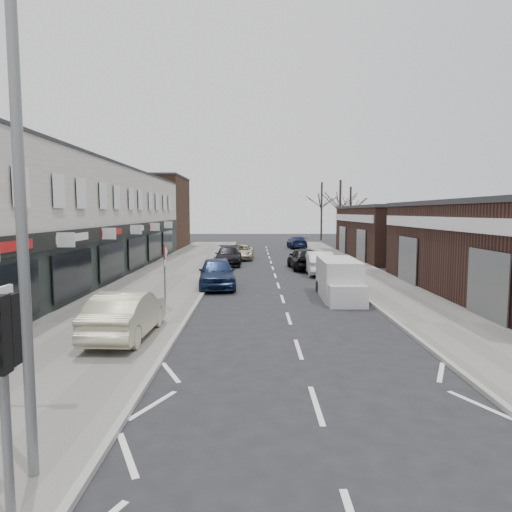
{
  "coord_description": "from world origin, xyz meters",
  "views": [
    {
      "loc": [
        -1.31,
        -7.43,
        4.12
      ],
      "look_at": [
        -1.28,
        8.39,
        2.6
      ],
      "focal_mm": 32.0,
      "sensor_mm": 36.0,
      "label": 1
    }
  ],
  "objects_px": {
    "parked_car_left_c": "(241,252)",
    "parked_car_right_a": "(319,263)",
    "parked_car_right_c": "(297,242)",
    "sedan_on_pavement": "(126,314)",
    "parked_car_right_b": "(304,258)",
    "parked_car_left_a": "(217,273)",
    "traffic_light": "(2,353)",
    "white_van": "(339,280)",
    "parked_car_left_b": "(228,256)",
    "warning_sign": "(165,257)",
    "pedestrian": "(5,314)",
    "street_lamp": "(31,177)"
  },
  "relations": [
    {
      "from": "street_lamp",
      "to": "parked_car_left_a",
      "type": "height_order",
      "value": "street_lamp"
    },
    {
      "from": "white_van",
      "to": "street_lamp",
      "type": "bearing_deg",
      "value": -114.71
    },
    {
      "from": "parked_car_left_b",
      "to": "parked_car_left_c",
      "type": "bearing_deg",
      "value": 77.74
    },
    {
      "from": "white_van",
      "to": "parked_car_left_b",
      "type": "height_order",
      "value": "white_van"
    },
    {
      "from": "street_lamp",
      "to": "sedan_on_pavement",
      "type": "height_order",
      "value": "street_lamp"
    },
    {
      "from": "traffic_light",
      "to": "street_lamp",
      "type": "height_order",
      "value": "street_lamp"
    },
    {
      "from": "traffic_light",
      "to": "pedestrian",
      "type": "height_order",
      "value": "traffic_light"
    },
    {
      "from": "parked_car_left_b",
      "to": "parked_car_left_a",
      "type": "bearing_deg",
      "value": -90.95
    },
    {
      "from": "traffic_light",
      "to": "warning_sign",
      "type": "relative_size",
      "value": 1.15
    },
    {
      "from": "sedan_on_pavement",
      "to": "parked_car_right_c",
      "type": "height_order",
      "value": "sedan_on_pavement"
    },
    {
      "from": "pedestrian",
      "to": "parked_car_left_a",
      "type": "height_order",
      "value": "pedestrian"
    },
    {
      "from": "white_van",
      "to": "parked_car_right_a",
      "type": "distance_m",
      "value": 8.53
    },
    {
      "from": "traffic_light",
      "to": "white_van",
      "type": "distance_m",
      "value": 17.78
    },
    {
      "from": "parked_car_left_c",
      "to": "parked_car_right_b",
      "type": "xyz_separation_m",
      "value": [
        4.74,
        -6.94,
        0.17
      ]
    },
    {
      "from": "white_van",
      "to": "parked_car_left_b",
      "type": "distance_m",
      "value": 15.09
    },
    {
      "from": "white_van",
      "to": "parked_car_right_c",
      "type": "relative_size",
      "value": 1.02
    },
    {
      "from": "traffic_light",
      "to": "white_van",
      "type": "xyz_separation_m",
      "value": [
        7.11,
        16.22,
        -1.53
      ]
    },
    {
      "from": "traffic_light",
      "to": "parked_car_left_b",
      "type": "bearing_deg",
      "value": 88.09
    },
    {
      "from": "pedestrian",
      "to": "parked_car_left_a",
      "type": "bearing_deg",
      "value": -110.1
    },
    {
      "from": "parked_car_right_b",
      "to": "parked_car_left_a",
      "type": "bearing_deg",
      "value": 51.01
    },
    {
      "from": "white_van",
      "to": "sedan_on_pavement",
      "type": "height_order",
      "value": "white_van"
    },
    {
      "from": "parked_car_left_c",
      "to": "parked_car_right_a",
      "type": "bearing_deg",
      "value": -58.73
    },
    {
      "from": "street_lamp",
      "to": "parked_car_right_a",
      "type": "bearing_deg",
      "value": 72.42
    },
    {
      "from": "parked_car_right_b",
      "to": "parked_car_right_c",
      "type": "xyz_separation_m",
      "value": [
        1.3,
        19.35,
        -0.11
      ]
    },
    {
      "from": "warning_sign",
      "to": "sedan_on_pavement",
      "type": "relative_size",
      "value": 0.6
    },
    {
      "from": "parked_car_right_a",
      "to": "parked_car_right_b",
      "type": "relative_size",
      "value": 0.99
    },
    {
      "from": "parked_car_left_c",
      "to": "parked_car_right_b",
      "type": "height_order",
      "value": "parked_car_right_b"
    },
    {
      "from": "sedan_on_pavement",
      "to": "parked_car_left_b",
      "type": "height_order",
      "value": "sedan_on_pavement"
    },
    {
      "from": "sedan_on_pavement",
      "to": "parked_car_left_b",
      "type": "distance_m",
      "value": 21.11
    },
    {
      "from": "parked_car_right_b",
      "to": "traffic_light",
      "type": "bearing_deg",
      "value": 72.41
    },
    {
      "from": "street_lamp",
      "to": "sedan_on_pavement",
      "type": "relative_size",
      "value": 1.77
    },
    {
      "from": "parked_car_right_c",
      "to": "parked_car_left_b",
      "type": "bearing_deg",
      "value": 64.51
    },
    {
      "from": "parked_car_left_c",
      "to": "white_van",
      "type": "bearing_deg",
      "value": -72.32
    },
    {
      "from": "traffic_light",
      "to": "parked_car_right_b",
      "type": "relative_size",
      "value": 0.66
    },
    {
      "from": "warning_sign",
      "to": "parked_car_right_c",
      "type": "relative_size",
      "value": 0.57
    },
    {
      "from": "sedan_on_pavement",
      "to": "parked_car_left_a",
      "type": "height_order",
      "value": "parked_car_left_a"
    },
    {
      "from": "parked_car_left_c",
      "to": "street_lamp",
      "type": "bearing_deg",
      "value": -91.95
    },
    {
      "from": "warning_sign",
      "to": "white_van",
      "type": "relative_size",
      "value": 0.56
    },
    {
      "from": "parked_car_right_c",
      "to": "sedan_on_pavement",
      "type": "bearing_deg",
      "value": 73.59
    },
    {
      "from": "white_van",
      "to": "parked_car_left_b",
      "type": "xyz_separation_m",
      "value": [
        -6.11,
        13.79,
        -0.16
      ]
    },
    {
      "from": "street_lamp",
      "to": "warning_sign",
      "type": "relative_size",
      "value": 2.96
    },
    {
      "from": "warning_sign",
      "to": "sedan_on_pavement",
      "type": "xyz_separation_m",
      "value": [
        -0.3,
        -5.01,
        -1.34
      ]
    },
    {
      "from": "parked_car_left_a",
      "to": "parked_car_right_a",
      "type": "bearing_deg",
      "value": 34.99
    },
    {
      "from": "parked_car_left_c",
      "to": "parked_car_right_a",
      "type": "relative_size",
      "value": 0.98
    },
    {
      "from": "street_lamp",
      "to": "white_van",
      "type": "xyz_separation_m",
      "value": [
        7.24,
        15.0,
        -3.74
      ]
    },
    {
      "from": "parked_car_right_b",
      "to": "white_van",
      "type": "bearing_deg",
      "value": 88.61
    },
    {
      "from": "white_van",
      "to": "parked_car_left_a",
      "type": "bearing_deg",
      "value": 153.89
    },
    {
      "from": "parked_car_left_b",
      "to": "parked_car_right_b",
      "type": "distance_m",
      "value": 6.19
    },
    {
      "from": "traffic_light",
      "to": "parked_car_left_a",
      "type": "distance_m",
      "value": 19.45
    },
    {
      "from": "street_lamp",
      "to": "parked_car_right_a",
      "type": "height_order",
      "value": "street_lamp"
    }
  ]
}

